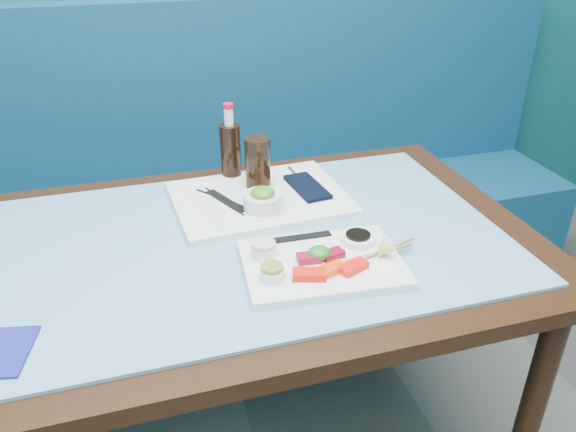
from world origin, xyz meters
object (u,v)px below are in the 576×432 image
object	(u,v)px
sashimi_plate	(322,264)
serving_tray	(260,198)
cola_bottle_body	(231,153)
seaweed_bowl	(263,202)
cola_glass	(258,163)
booth_bench	(204,216)
dining_table	(250,269)

from	to	relation	value
sashimi_plate	serving_tray	size ratio (longest dim) A/B	0.77
cola_bottle_body	sashimi_plate	bearing A→B (deg)	-79.02
cola_bottle_body	seaweed_bowl	bearing A→B (deg)	-81.83
seaweed_bowl	cola_glass	world-z (taller)	cola_glass
booth_bench	cola_bottle_body	bearing A→B (deg)	-86.62
sashimi_plate	cola_glass	size ratio (longest dim) A/B	2.44
seaweed_bowl	cola_bottle_body	size ratio (longest dim) A/B	0.62
seaweed_bowl	cola_bottle_body	bearing A→B (deg)	98.17
booth_bench	cola_glass	xyz separation A→B (m)	(0.08, -0.60, 0.47)
sashimi_plate	cola_glass	bearing A→B (deg)	101.31
dining_table	booth_bench	bearing A→B (deg)	90.00
cola_bottle_body	dining_table	bearing A→B (deg)	-94.93
dining_table	cola_glass	distance (m)	0.31
serving_tray	seaweed_bowl	world-z (taller)	seaweed_bowl
booth_bench	serving_tray	distance (m)	0.77
serving_tray	cola_glass	distance (m)	0.10
serving_tray	cola_bottle_body	xyz separation A→B (m)	(-0.04, 0.16, 0.07)
serving_tray	cola_glass	bearing A→B (deg)	76.18
booth_bench	cola_glass	world-z (taller)	booth_bench
booth_bench	dining_table	size ratio (longest dim) A/B	2.14
dining_table	cola_glass	bearing A→B (deg)	70.46
booth_bench	seaweed_bowl	bearing A→B (deg)	-85.07
dining_table	seaweed_bowl	world-z (taller)	seaweed_bowl
dining_table	cola_glass	size ratio (longest dim) A/B	9.79
booth_bench	cola_glass	bearing A→B (deg)	-82.15
serving_tray	cola_bottle_body	distance (m)	0.18
booth_bench	dining_table	xyz separation A→B (m)	(0.00, -0.84, 0.29)
serving_tray	seaweed_bowl	distance (m)	0.08
seaweed_bowl	cola_glass	distance (m)	0.14
seaweed_bowl	serving_tray	bearing A→B (deg)	82.41
dining_table	cola_glass	world-z (taller)	cola_glass
sashimi_plate	dining_table	bearing A→B (deg)	132.17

